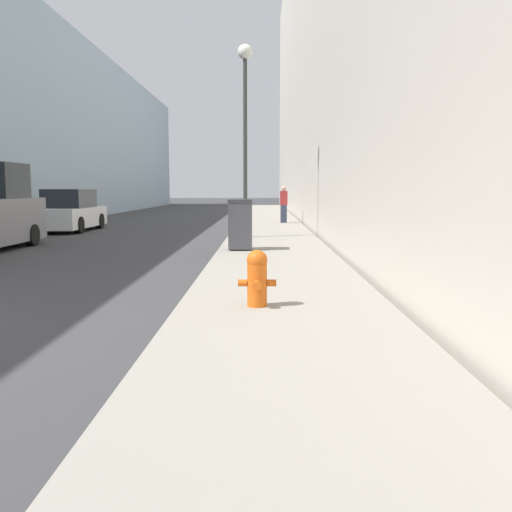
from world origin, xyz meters
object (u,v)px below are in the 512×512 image
(fire_hydrant, at_px, (257,277))
(trash_bin, at_px, (240,224))
(lamppost, at_px, (245,107))
(pedestrian_on_sidewalk, at_px, (284,204))
(parked_sedan_near, at_px, (70,212))

(fire_hydrant, height_order, trash_bin, trash_bin)
(lamppost, bearing_deg, fire_hydrant, -87.47)
(trash_bin, height_order, pedestrian_on_sidewalk, pedestrian_on_sidewalk)
(fire_hydrant, relative_size, parked_sedan_near, 0.16)
(trash_bin, bearing_deg, fire_hydrant, -86.00)
(lamppost, bearing_deg, pedestrian_on_sidewalk, 79.00)
(trash_bin, relative_size, lamppost, 0.21)
(trash_bin, bearing_deg, lamppost, 89.83)
(trash_bin, bearing_deg, parked_sedan_near, 129.97)
(fire_hydrant, relative_size, trash_bin, 0.59)
(trash_bin, relative_size, pedestrian_on_sidewalk, 0.77)
(trash_bin, distance_m, lamppost, 5.06)
(parked_sedan_near, bearing_deg, fire_hydrant, -63.71)
(parked_sedan_near, bearing_deg, pedestrian_on_sidewalk, 18.63)
(fire_hydrant, distance_m, trash_bin, 6.94)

